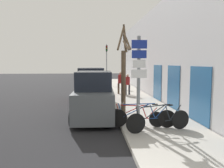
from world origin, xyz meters
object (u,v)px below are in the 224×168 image
Objects in this scene: bicycle_1 at (142,117)px; parked_car_0 at (94,97)px; pedestrian_far at (128,83)px; bicycle_0 at (159,120)px; parked_car_1 at (91,86)px; bicycle_2 at (136,116)px; pedestrian_near at (120,81)px; street_tree at (124,74)px; signpost at (139,79)px; traffic_light at (107,59)px.

parked_car_0 is at bearing 49.72° from bicycle_1.
pedestrian_far is (0.81, 8.58, 0.51)m from bicycle_1.
bicycle_0 reaches higher than bicycle_1.
bicycle_1 is 0.57× the size of parked_car_1.
bicycle_2 is 8.83m from pedestrian_near.
bicycle_0 is 1.06m from bicycle_2.
bicycle_2 is at bearing 27.20° from bicycle_0.
bicycle_1 is 2.45m from street_tree.
bicycle_1 is (0.22, 0.27, -1.47)m from signpost.
street_tree is at bearing -7.56° from parked_car_0.
bicycle_0 is at bearing -68.50° from street_tree.
bicycle_2 is 0.49× the size of street_tree.
pedestrian_near reaches higher than bicycle_2.
pedestrian_far is (2.84, 1.59, 0.04)m from parked_car_1.
parked_car_1 is 3.13m from pedestrian_near.
bicycle_0 is 2.98m from street_tree.
parked_car_1 is (-2.02, 6.99, 0.48)m from bicycle_1.
parked_car_0 reaches higher than bicycle_0.
pedestrian_near is at bearing 39.43° from parked_car_1.
bicycle_0 is 0.59× the size of street_tree.
street_tree reaches higher than bicycle_0.
street_tree is at bearing 96.50° from signpost.
parked_car_1 is (-0.22, 4.92, 0.02)m from parked_car_0.
pedestrian_near is at bearing 83.84° from street_tree.
parked_car_0 reaches higher than pedestrian_near.
pedestrian_near is (0.32, 9.07, 0.60)m from bicycle_1.
bicycle_1 is at bearing 29.64° from bicycle_0.
bicycle_1 is 0.34m from bicycle_2.
bicycle_1 reaches higher than bicycle_2.
signpost is at bearing -83.50° from street_tree.
traffic_light is at bearing 89.35° from street_tree.
bicycle_1 is 1.22× the size of bicycle_2.
street_tree is (-1.28, -6.75, 1.05)m from pedestrian_far.
bicycle_2 is (-0.66, 0.82, -0.05)m from bicycle_0.
pedestrian_far is at bearing 83.33° from signpost.
bicycle_1 is 9.10m from pedestrian_near.
bicycle_0 is at bearing 104.60° from pedestrian_near.
bicycle_2 is 2.25m from street_tree.
traffic_light is at bearing -71.52° from pedestrian_near.
pedestrian_near is at bearing 134.83° from pedestrian_far.
traffic_light reaches higher than parked_car_0.
bicycle_1 is 0.59× the size of parked_car_0.
traffic_light is (-0.07, 16.70, 1.01)m from signpost.
street_tree is (1.34, -0.24, 1.11)m from parked_car_0.
parked_car_1 is 5.50m from street_tree.
street_tree reaches higher than pedestrian_near.
traffic_light is (-0.77, 16.97, 2.47)m from bicycle_0.
bicycle_2 is 0.47× the size of parked_car_1.
bicycle_0 is 0.56× the size of parked_car_1.
pedestrian_far reaches higher than bicycle_1.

